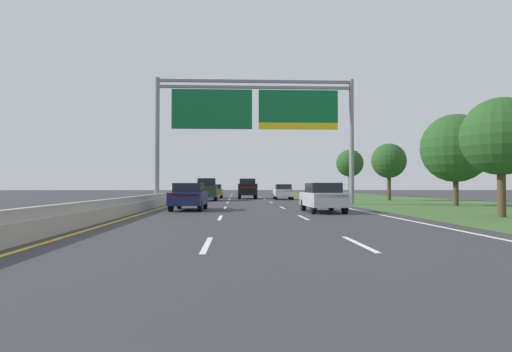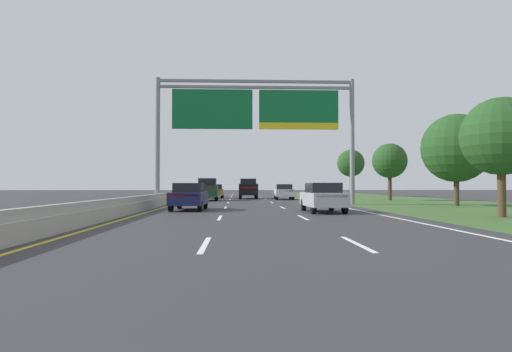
# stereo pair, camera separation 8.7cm
# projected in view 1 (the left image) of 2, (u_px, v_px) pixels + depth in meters

# --- Properties ---
(ground_plane) EXTENTS (220.00, 220.00, 0.00)m
(ground_plane) POSITION_uv_depth(u_px,v_px,m) (251.00, 204.00, 35.26)
(ground_plane) COLOR #333335
(lane_striping) EXTENTS (11.96, 106.00, 0.01)m
(lane_striping) POSITION_uv_depth(u_px,v_px,m) (251.00, 204.00, 34.80)
(lane_striping) COLOR white
(lane_striping) RESTS_ON ground
(grass_verge_right) EXTENTS (14.00, 110.00, 0.02)m
(grass_verge_right) POSITION_uv_depth(u_px,v_px,m) (424.00, 203.00, 35.88)
(grass_verge_right) COLOR #3D602D
(grass_verge_right) RESTS_ON ground
(median_barrier_concrete) EXTENTS (0.60, 110.00, 0.85)m
(median_barrier_concrete) POSITION_uv_depth(u_px,v_px,m) (166.00, 199.00, 34.97)
(median_barrier_concrete) COLOR #A8A399
(median_barrier_concrete) RESTS_ON ground
(overhead_sign_gantry) EXTENTS (15.06, 0.42, 9.54)m
(overhead_sign_gantry) POSITION_uv_depth(u_px,v_px,m) (255.00, 115.00, 33.57)
(overhead_sign_gantry) COLOR gray
(overhead_sign_gantry) RESTS_ON ground
(pickup_truck_black) EXTENTS (2.08, 5.43, 2.20)m
(pickup_truck_black) POSITION_uv_depth(u_px,v_px,m) (247.00, 189.00, 48.74)
(pickup_truck_black) COLOR black
(pickup_truck_black) RESTS_ON ground
(car_white_right_lane_sedan) EXTENTS (1.94, 4.45, 1.57)m
(car_white_right_lane_sedan) POSITION_uv_depth(u_px,v_px,m) (283.00, 192.00, 45.93)
(car_white_right_lane_sedan) COLOR silver
(car_white_right_lane_sedan) RESTS_ON ground
(car_gold_left_lane_sedan) EXTENTS (1.82, 4.40, 1.57)m
(car_gold_left_lane_sedan) POSITION_uv_depth(u_px,v_px,m) (214.00, 191.00, 51.21)
(car_gold_left_lane_sedan) COLOR #A38438
(car_gold_left_lane_sedan) RESTS_ON ground
(car_silver_right_lane_sedan) EXTENTS (1.90, 4.43, 1.57)m
(car_silver_right_lane_sedan) POSITION_uv_depth(u_px,v_px,m) (323.00, 197.00, 23.99)
(car_silver_right_lane_sedan) COLOR #B2B5BA
(car_silver_right_lane_sedan) RESTS_ON ground
(car_darkgreen_left_lane_suv) EXTENTS (2.02, 4.75, 2.11)m
(car_darkgreen_left_lane_suv) POSITION_uv_depth(u_px,v_px,m) (207.00, 189.00, 42.58)
(car_darkgreen_left_lane_suv) COLOR #193D23
(car_darkgreen_left_lane_suv) RESTS_ON ground
(car_navy_left_lane_sedan) EXTENTS (1.95, 4.45, 1.57)m
(car_navy_left_lane_sedan) POSITION_uv_depth(u_px,v_px,m) (189.00, 196.00, 25.97)
(car_navy_left_lane_sedan) COLOR #161E47
(car_navy_left_lane_sedan) RESTS_ON ground
(roadside_tree_near) EXTENTS (3.48, 3.48, 5.37)m
(roadside_tree_near) POSITION_uv_depth(u_px,v_px,m) (501.00, 137.00, 19.95)
(roadside_tree_near) COLOR #4C3823
(roadside_tree_near) RESTS_ON ground
(roadside_tree_mid) EXTENTS (4.75, 4.75, 6.42)m
(roadside_tree_mid) POSITION_uv_depth(u_px,v_px,m) (455.00, 148.00, 31.09)
(roadside_tree_mid) COLOR #4C3823
(roadside_tree_mid) RESTS_ON ground
(roadside_tree_far) EXTENTS (3.32, 3.32, 5.48)m
(roadside_tree_far) POSITION_uv_depth(u_px,v_px,m) (389.00, 161.00, 42.83)
(roadside_tree_far) COLOR #4C3823
(roadside_tree_far) RESTS_ON ground
(roadside_tree_distant) EXTENTS (3.66, 3.66, 6.30)m
(roadside_tree_distant) POSITION_uv_depth(u_px,v_px,m) (350.00, 163.00, 60.18)
(roadside_tree_distant) COLOR #4C3823
(roadside_tree_distant) RESTS_ON ground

